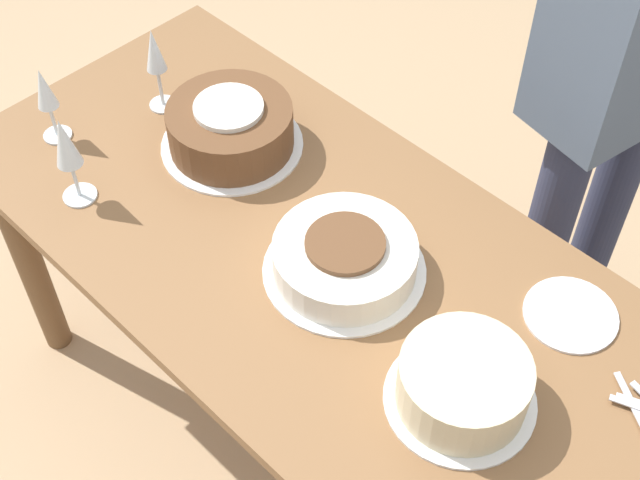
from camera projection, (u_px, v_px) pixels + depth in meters
ground_plane at (320, 438)px, 2.31m from camera, size 12.00×12.00×0.00m
dining_table at (320, 293)px, 1.83m from camera, size 1.63×0.75×0.74m
cake_center_white at (345, 258)px, 1.69m from camera, size 0.32×0.32×0.09m
cake_front_chocolate at (231, 128)px, 1.91m from camera, size 0.31×0.31×0.12m
cake_back_decorated at (463, 384)px, 1.50m from camera, size 0.26×0.26×0.11m
wine_glass_near at (45, 93)px, 1.88m from camera, size 0.06×0.06×0.18m
wine_glass_far at (155, 56)px, 1.93m from camera, size 0.06×0.06×0.21m
wine_glass_extra at (66, 147)px, 1.74m from camera, size 0.07×0.07×0.21m
dessert_plate_left at (571, 315)px, 1.65m from camera, size 0.18×0.18×0.01m
person_cutting at (640, 30)px, 1.79m from camera, size 0.29×0.43×1.66m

